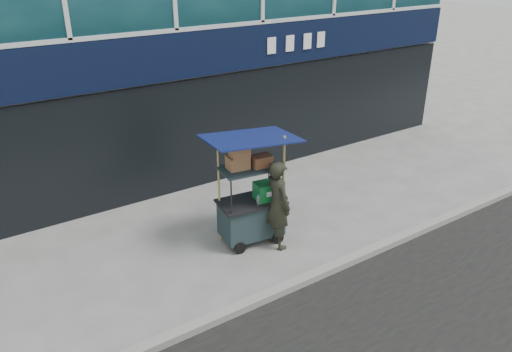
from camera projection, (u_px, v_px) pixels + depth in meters
ground at (295, 277)px, 8.05m from camera, size 80.00×80.00×0.00m
curb at (303, 281)px, 7.87m from camera, size 80.00×0.18×0.12m
vendor_cart at (252, 204)px, 8.79m from camera, size 1.64×1.26×2.05m
vendor_man at (278, 204)px, 8.59m from camera, size 0.41×0.61×1.64m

